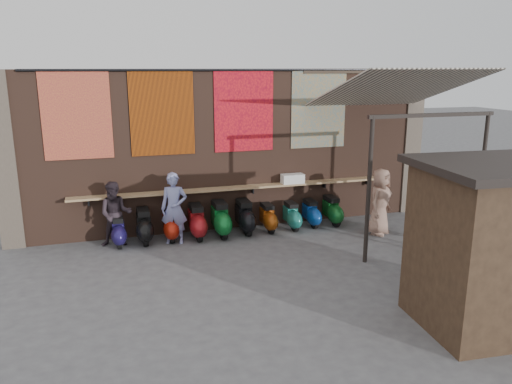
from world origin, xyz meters
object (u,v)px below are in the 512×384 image
diner_left (174,208)px  market_stall (500,249)px  scooter_stool_6 (268,218)px  scooter_stool_9 (332,211)px  scooter_stool_5 (245,217)px  scooter_stool_1 (144,226)px  shelf_box (293,179)px  scooter_stool_7 (292,216)px  scooter_stool_2 (170,226)px  diner_right (116,214)px  scooter_stool_0 (119,232)px  shopper_grey (482,218)px  scooter_stool_3 (197,222)px  shopper_tan (380,202)px  scooter_stool_8 (311,213)px  scooter_stool_4 (221,219)px  shopper_navy (436,212)px

diner_left → market_stall: market_stall is taller
scooter_stool_6 → scooter_stool_9: (1.80, 0.04, 0.02)m
scooter_stool_9 → diner_left: bearing=-176.9°
scooter_stool_5 → scooter_stool_1: bearing=179.6°
shelf_box → scooter_stool_7: size_ratio=0.80×
scooter_stool_1 → diner_left: 0.86m
scooter_stool_2 → diner_right: size_ratio=0.50×
scooter_stool_0 → shopper_grey: size_ratio=0.47×
scooter_stool_1 → scooter_stool_6: (3.07, -0.05, -0.05)m
scooter_stool_3 → scooter_stool_9: 3.62m
scooter_stool_3 → scooter_stool_9: scooter_stool_3 is taller
scooter_stool_0 → shopper_tan: size_ratio=0.44×
scooter_stool_3 → scooter_stool_7: 2.45m
scooter_stool_8 → scooter_stool_3: bearing=-178.8°
scooter_stool_1 → scooter_stool_9: (4.87, -0.01, -0.03)m
scooter_stool_0 → scooter_stool_9: (5.45, 0.05, 0.03)m
scooter_stool_4 → scooter_stool_9: size_ratio=1.15×
scooter_stool_1 → diner_right: diner_right is taller
diner_right → shopper_grey: bearing=-13.0°
shelf_box → scooter_stool_6: bearing=-157.8°
shelf_box → scooter_stool_0: (-4.43, -0.32, -0.90)m
shopper_tan → scooter_stool_8: bearing=107.4°
scooter_stool_7 → diner_left: diner_left is taller
scooter_stool_2 → shopper_tan: shopper_tan is taller
scooter_stool_4 → shopper_tan: size_ratio=0.54×
diner_right → market_stall: market_stall is taller
scooter_stool_5 → market_stall: bearing=-65.1°
scooter_stool_6 → shopper_grey: size_ratio=0.47×
scooter_stool_2 → shopper_grey: bearing=-23.0°
scooter_stool_6 → scooter_stool_5: bearing=176.7°
scooter_stool_8 → shopper_tan: shopper_tan is taller
scooter_stool_7 → scooter_stool_2: bearing=178.7°
scooter_stool_7 → market_stall: size_ratio=0.29×
diner_right → shopper_navy: (6.81, -2.49, 0.16)m
scooter_stool_0 → shopper_navy: 7.23m
diner_left → market_stall: 6.91m
scooter_stool_6 → diner_right: (-3.69, 0.01, 0.42)m
scooter_stool_0 → scooter_stool_1: 0.59m
diner_left → shopper_grey: diner_left is taller
scooter_stool_5 → scooter_stool_6: bearing=-3.3°
shelf_box → diner_left: bearing=-171.0°
scooter_stool_1 → shopper_navy: shopper_navy is taller
scooter_stool_2 → shopper_grey: size_ratio=0.49×
diner_right → scooter_stool_3: bearing=5.7°
scooter_stool_8 → shopper_grey: bearing=-43.8°
diner_left → shopper_tan: size_ratio=1.02×
scooter_stool_7 → diner_left: 3.05m
scooter_stool_1 → shopper_grey: (7.19, -2.80, 0.37)m
scooter_stool_2 → shopper_navy: size_ratio=0.41×
shelf_box → scooter_stool_4: bearing=-170.2°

